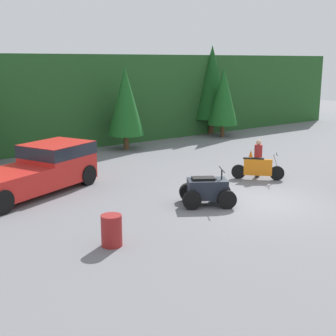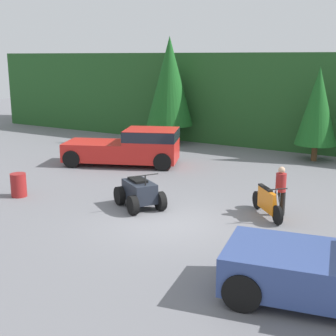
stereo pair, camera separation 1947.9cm
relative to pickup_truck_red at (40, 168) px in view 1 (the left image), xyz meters
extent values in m
plane|color=slate|center=(5.62, -6.03, -0.93)|extent=(80.00, 80.00, 0.00)
cube|color=#235123|center=(5.62, 9.97, 1.73)|extent=(44.00, 6.00, 5.32)
cylinder|color=brown|center=(7.31, 5.44, -0.52)|extent=(0.28, 0.28, 0.84)
cone|color=#19561E|center=(7.31, 5.44, 1.80)|extent=(2.04, 2.04, 3.81)
cylinder|color=brown|center=(14.86, 5.45, -0.53)|extent=(0.27, 0.27, 0.82)
cone|color=#19561E|center=(14.86, 5.45, 1.74)|extent=(1.99, 1.99, 3.72)
cylinder|color=brown|center=(15.13, 6.89, -0.40)|extent=(0.36, 0.36, 1.07)
cone|color=#144719|center=(15.13, 6.89, 2.59)|extent=(2.63, 2.63, 4.89)
cube|color=red|center=(0.88, 0.36, 0.06)|extent=(3.04, 2.84, 1.53)
cube|color=#1E232D|center=(0.88, 0.36, 0.56)|extent=(3.07, 2.87, 0.49)
cube|color=red|center=(-1.62, -0.67, -0.28)|extent=(3.54, 3.05, 0.86)
cylinder|color=black|center=(1.14, 1.50, -0.52)|extent=(0.87, 0.58, 0.83)
cylinder|color=black|center=(1.87, -0.26, -0.52)|extent=(0.87, 0.58, 0.83)
cylinder|color=black|center=(-2.14, -1.91, -0.52)|extent=(0.87, 0.58, 0.83)
cylinder|color=black|center=(8.64, -4.45, -0.63)|extent=(0.49, 0.52, 0.61)
cylinder|color=black|center=(7.53, -3.27, -0.63)|extent=(0.49, 0.52, 0.61)
cube|color=orange|center=(8.08, -3.86, -0.40)|extent=(0.93, 0.98, 0.70)
cylinder|color=#B7B7BC|center=(8.60, -4.41, -0.21)|extent=(0.24, 0.26, 0.80)
cylinder|color=black|center=(8.60, -4.41, 0.20)|extent=(0.46, 0.44, 0.04)
cube|color=black|center=(7.95, -3.71, -0.02)|extent=(0.70, 0.73, 0.06)
cylinder|color=black|center=(4.76, -5.12, -0.61)|extent=(0.66, 0.53, 0.65)
cylinder|color=black|center=(4.22, -5.98, -0.61)|extent=(0.66, 0.53, 0.65)
cylinder|color=black|center=(3.73, -4.47, -0.61)|extent=(0.66, 0.53, 0.65)
cylinder|color=black|center=(3.19, -5.33, -0.61)|extent=(0.66, 0.53, 0.65)
cube|color=#1E232D|center=(3.98, -5.23, -0.36)|extent=(1.58, 1.40, 0.67)
cylinder|color=black|center=(4.40, -5.50, 0.15)|extent=(0.07, 0.07, 0.35)
cylinder|color=black|center=(4.40, -5.50, 0.33)|extent=(0.54, 0.83, 0.04)
cube|color=black|center=(3.86, -5.15, 0.02)|extent=(0.91, 0.80, 0.08)
cylinder|color=black|center=(8.49, -3.50, -0.53)|extent=(0.24, 0.24, 0.81)
cylinder|color=black|center=(8.34, -3.60, -0.53)|extent=(0.24, 0.24, 0.81)
cylinder|color=maroon|center=(8.41, -3.55, 0.18)|extent=(0.47, 0.47, 0.61)
sphere|color=tan|center=(8.41, -3.55, 0.60)|extent=(0.31, 0.31, 0.22)
cube|color=black|center=(10.70, -1.01, -0.92)|extent=(0.42, 0.42, 0.03)
cone|color=orange|center=(10.70, -1.01, -0.66)|extent=(0.32, 0.32, 0.55)
cylinder|color=maroon|center=(-0.63, -6.47, -0.49)|extent=(0.58, 0.58, 0.88)
camera|label=1|loc=(-6.67, -17.03, 4.05)|focal=50.00mm
camera|label=2|loc=(12.78, -18.04, 4.19)|focal=50.00mm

